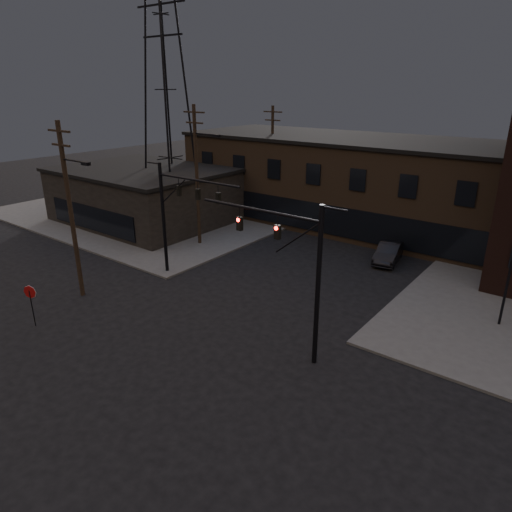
{
  "coord_description": "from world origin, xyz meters",
  "views": [
    {
      "loc": [
        15.95,
        -12.57,
        12.85
      ],
      "look_at": [
        0.78,
        7.23,
        3.5
      ],
      "focal_mm": 32.0,
      "sensor_mm": 36.0,
      "label": 1
    }
  ],
  "objects_px": {
    "traffic_signal_near": "(298,264)",
    "traffic_signal_far": "(175,208)",
    "stop_sign": "(30,296)",
    "car_crossing": "(389,252)"
  },
  "relations": [
    {
      "from": "traffic_signal_near",
      "to": "car_crossing",
      "type": "height_order",
      "value": "traffic_signal_near"
    },
    {
      "from": "traffic_signal_near",
      "to": "traffic_signal_far",
      "type": "height_order",
      "value": "same"
    },
    {
      "from": "traffic_signal_far",
      "to": "stop_sign",
      "type": "height_order",
      "value": "traffic_signal_far"
    },
    {
      "from": "traffic_signal_far",
      "to": "stop_sign",
      "type": "relative_size",
      "value": 3.23
    },
    {
      "from": "traffic_signal_far",
      "to": "stop_sign",
      "type": "distance_m",
      "value": 10.55
    },
    {
      "from": "traffic_signal_far",
      "to": "stop_sign",
      "type": "bearing_deg",
      "value": -97.32
    },
    {
      "from": "traffic_signal_near",
      "to": "stop_sign",
      "type": "distance_m",
      "value": 15.17
    },
    {
      "from": "traffic_signal_far",
      "to": "traffic_signal_near",
      "type": "bearing_deg",
      "value": -16.17
    },
    {
      "from": "traffic_signal_far",
      "to": "car_crossing",
      "type": "bearing_deg",
      "value": 48.15
    },
    {
      "from": "traffic_signal_far",
      "to": "car_crossing",
      "type": "relative_size",
      "value": 1.78
    }
  ]
}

